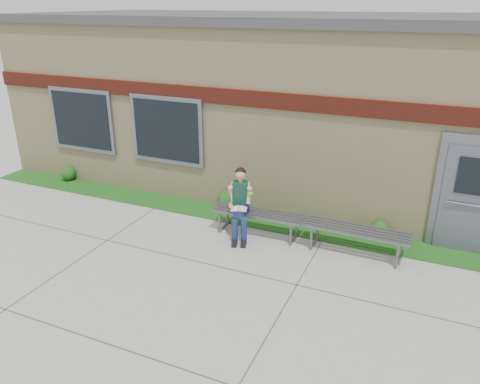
% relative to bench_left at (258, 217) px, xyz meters
% --- Properties ---
extents(ground, '(80.00, 80.00, 0.00)m').
position_rel_bench_left_xyz_m(ground, '(0.31, -2.00, -0.38)').
color(ground, '#9E9E99').
rests_on(ground, ground).
extents(grass_strip, '(16.00, 0.80, 0.02)m').
position_rel_bench_left_xyz_m(grass_strip, '(0.31, 0.60, -0.37)').
color(grass_strip, '#134714').
rests_on(grass_strip, ground).
extents(school_building, '(16.20, 6.22, 4.20)m').
position_rel_bench_left_xyz_m(school_building, '(0.31, 3.99, 1.72)').
color(school_building, beige).
rests_on(school_building, ground).
extents(bench_left, '(1.94, 0.59, 0.50)m').
position_rel_bench_left_xyz_m(bench_left, '(0.00, 0.00, 0.00)').
color(bench_left, slate).
rests_on(bench_left, ground).
extents(bench_right, '(2.02, 0.60, 0.52)m').
position_rel_bench_left_xyz_m(bench_right, '(2.00, 0.00, 0.02)').
color(bench_right, slate).
rests_on(bench_right, ground).
extents(girl, '(0.62, 0.88, 1.43)m').
position_rel_bench_left_xyz_m(girl, '(-0.31, -0.21, 0.37)').
color(girl, navy).
rests_on(girl, ground).
extents(shrub_west, '(0.37, 0.37, 0.37)m').
position_rel_bench_left_xyz_m(shrub_west, '(-5.81, 0.85, -0.18)').
color(shrub_west, '#134714').
rests_on(shrub_west, grass_strip).
extents(shrub_mid, '(0.44, 0.44, 0.44)m').
position_rel_bench_left_xyz_m(shrub_mid, '(-1.11, 0.85, -0.15)').
color(shrub_mid, '#134714').
rests_on(shrub_mid, grass_strip).
extents(shrub_east, '(0.35, 0.35, 0.35)m').
position_rel_bench_left_xyz_m(shrub_east, '(2.34, 0.85, -0.19)').
color(shrub_east, '#134714').
rests_on(shrub_east, grass_strip).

